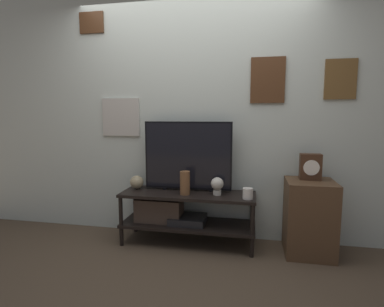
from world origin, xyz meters
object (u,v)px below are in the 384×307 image
object	(u,v)px
candle_jar	(248,194)
mantel_clock	(310,167)
vase_round_glass	(137,182)
decorative_bust	(217,185)
television	(188,156)
vase_tall_ceramic	(185,183)

from	to	relation	value
candle_jar	mantel_clock	world-z (taller)	mantel_clock
vase_round_glass	decorative_bust	xyz separation A→B (m)	(0.87, -0.08, 0.03)
candle_jar	mantel_clock	xyz separation A→B (m)	(0.58, 0.16, 0.25)
television	vase_tall_ceramic	world-z (taller)	television
decorative_bust	mantel_clock	size ratio (longest dim) A/B	0.71
candle_jar	decorative_bust	size ratio (longest dim) A/B	0.58
television	decorative_bust	xyz separation A→B (m)	(0.32, -0.12, -0.27)
vase_round_glass	decorative_bust	size ratio (longest dim) A/B	0.81
television	decorative_bust	bearing A→B (deg)	-20.27
mantel_clock	vase_tall_ceramic	bearing A→B (deg)	-174.17
vase_tall_ceramic	mantel_clock	xyz separation A→B (m)	(1.19, 0.12, 0.18)
vase_tall_ceramic	candle_jar	world-z (taller)	vase_tall_ceramic
television	mantel_clock	size ratio (longest dim) A/B	3.68
vase_tall_ceramic	television	bearing A→B (deg)	91.84
vase_tall_ceramic	candle_jar	distance (m)	0.62
candle_jar	decorative_bust	world-z (taller)	decorative_bust
television	vase_round_glass	xyz separation A→B (m)	(-0.55, -0.03, -0.30)
vase_tall_ceramic	mantel_clock	world-z (taller)	mantel_clock
vase_round_glass	mantel_clock	xyz separation A→B (m)	(1.74, -0.01, 0.23)
mantel_clock	television	bearing A→B (deg)	178.02
candle_jar	decorative_bust	distance (m)	0.31
candle_jar	television	bearing A→B (deg)	161.76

